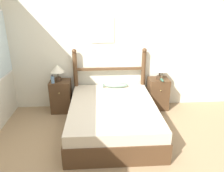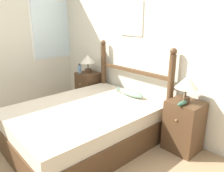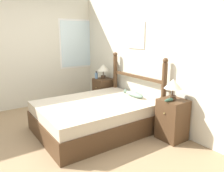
# 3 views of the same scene
# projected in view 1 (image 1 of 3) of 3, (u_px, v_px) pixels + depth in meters

# --- Properties ---
(ground_plane) EXTENTS (16.00, 16.00, 0.00)m
(ground_plane) POSITION_uv_depth(u_px,v_px,m) (122.00, 153.00, 3.28)
(ground_plane) COLOR #9E7F5B
(wall_back) EXTENTS (6.40, 0.08, 2.55)m
(wall_back) POSITION_uv_depth(u_px,v_px,m) (114.00, 47.00, 4.44)
(wall_back) COLOR beige
(wall_back) RESTS_ON ground_plane
(bed) EXTENTS (1.49, 1.94, 0.51)m
(bed) POSITION_uv_depth(u_px,v_px,m) (113.00, 117.00, 3.82)
(bed) COLOR #4C331E
(bed) RESTS_ON ground_plane
(headboard) EXTENTS (1.49, 0.09, 1.28)m
(headboard) POSITION_uv_depth(u_px,v_px,m) (110.00, 77.00, 4.53)
(headboard) COLOR #4C331E
(headboard) RESTS_ON ground_plane
(nightstand_left) EXTENTS (0.41, 0.39, 0.66)m
(nightstand_left) POSITION_uv_depth(u_px,v_px,m) (61.00, 96.00, 4.48)
(nightstand_left) COLOR #4C331E
(nightstand_left) RESTS_ON ground_plane
(nightstand_right) EXTENTS (0.41, 0.39, 0.66)m
(nightstand_right) POSITION_uv_depth(u_px,v_px,m) (158.00, 94.00, 4.61)
(nightstand_right) COLOR #4C331E
(nightstand_right) RESTS_ON ground_plane
(table_lamp_left) EXTENTS (0.27, 0.27, 0.33)m
(table_lamp_left) POSITION_uv_depth(u_px,v_px,m) (57.00, 69.00, 4.30)
(table_lamp_left) COLOR #422D1E
(table_lamp_left) RESTS_ON nightstand_left
(table_lamp_right) EXTENTS (0.27, 0.27, 0.33)m
(table_lamp_right) POSITION_uv_depth(u_px,v_px,m) (160.00, 68.00, 4.38)
(table_lamp_right) COLOR #422D1E
(table_lamp_right) RESTS_ON nightstand_right
(bottle) EXTENTS (0.07, 0.07, 0.18)m
(bottle) POSITION_uv_depth(u_px,v_px,m) (53.00, 79.00, 4.22)
(bottle) COLOR #668CB2
(bottle) RESTS_ON nightstand_left
(model_boat) EXTENTS (0.06, 0.22, 0.19)m
(model_boat) POSITION_uv_depth(u_px,v_px,m) (162.00, 79.00, 4.37)
(model_boat) COLOR #386651
(model_boat) RESTS_ON nightstand_right
(fish_pillow) EXTENTS (0.51, 0.14, 0.10)m
(fish_pillow) POSITION_uv_depth(u_px,v_px,m) (116.00, 85.00, 4.43)
(fish_pillow) COLOR gray
(fish_pillow) RESTS_ON bed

